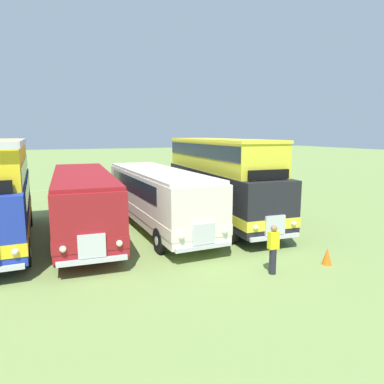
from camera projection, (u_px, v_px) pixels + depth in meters
name	position (u px, v px, depth m)	size (l,w,h in m)	color
bus_seventh_in_row	(83.00, 199.00, 16.53)	(3.02, 10.84, 2.99)	maroon
bus_eighth_in_row	(158.00, 195.00, 17.67)	(2.92, 10.53, 2.99)	silver
bus_ninth_in_row	(220.00, 177.00, 19.05)	(2.91, 10.66, 4.49)	black
cone_mid_row	(327.00, 256.00, 12.94)	(0.36, 0.36, 0.65)	orange
marshal_person	(273.00, 249.00, 12.01)	(0.36, 0.24, 1.73)	#23232D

